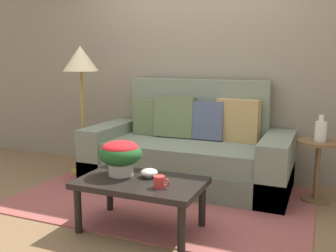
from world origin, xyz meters
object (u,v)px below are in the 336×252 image
(floor_lamp, at_px, (81,68))
(potted_plant, at_px, (121,154))
(coffee_table, at_px, (141,187))
(snack_bowl, at_px, (149,173))
(side_table, at_px, (318,160))
(couch, at_px, (188,152))
(table_vase, at_px, (321,130))
(coffee_mug, at_px, (160,182))

(floor_lamp, bearing_deg, potted_plant, -43.76)
(floor_lamp, relative_size, potted_plant, 4.27)
(coffee_table, bearing_deg, snack_bowl, 73.31)
(potted_plant, bearing_deg, side_table, 37.50)
(couch, height_order, potted_plant, couch)
(coffee_table, distance_m, snack_bowl, 0.13)
(couch, distance_m, side_table, 1.29)
(floor_lamp, xyz_separation_m, snack_bowl, (1.33, -1.02, -0.78))
(floor_lamp, distance_m, table_vase, 2.60)
(side_table, xyz_separation_m, floor_lamp, (-2.54, -0.06, 0.82))
(coffee_table, bearing_deg, floor_lamp, 139.58)
(couch, relative_size, floor_lamp, 1.45)
(couch, height_order, side_table, couch)
(coffee_table, bearing_deg, couch, 92.33)
(side_table, relative_size, snack_bowl, 4.20)
(coffee_table, height_order, coffee_mug, coffee_mug)
(couch, bearing_deg, coffee_table, -87.67)
(potted_plant, relative_size, snack_bowl, 2.48)
(side_table, bearing_deg, potted_plant, -142.50)
(couch, height_order, coffee_mug, couch)
(coffee_table, relative_size, potted_plant, 2.81)
(side_table, xyz_separation_m, table_vase, (0.01, 0.00, 0.28))
(coffee_table, bearing_deg, potted_plant, 163.76)
(coffee_table, distance_m, side_table, 1.70)
(floor_lamp, distance_m, coffee_mug, 2.08)
(potted_plant, bearing_deg, coffee_table, -16.24)
(coffee_table, relative_size, coffee_mug, 7.69)
(side_table, xyz_separation_m, snack_bowl, (-1.21, -1.08, 0.04))
(couch, distance_m, coffee_table, 1.23)
(coffee_table, xyz_separation_m, floor_lamp, (-1.30, 1.11, 0.87))
(potted_plant, xyz_separation_m, coffee_mug, (0.41, -0.16, -0.13))
(couch, distance_m, snack_bowl, 1.15)
(coffee_table, xyz_separation_m, potted_plant, (-0.21, 0.06, 0.23))
(snack_bowl, bearing_deg, table_vase, 41.53)
(couch, relative_size, snack_bowl, 15.33)
(coffee_mug, xyz_separation_m, table_vase, (1.04, 1.27, 0.23))
(snack_bowl, bearing_deg, couch, 93.90)
(couch, xyz_separation_m, side_table, (1.29, -0.06, 0.07))
(coffee_table, distance_m, floor_lamp, 1.92)
(snack_bowl, bearing_deg, side_table, 41.68)
(potted_plant, bearing_deg, table_vase, 37.39)
(potted_plant, bearing_deg, floor_lamp, 136.24)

